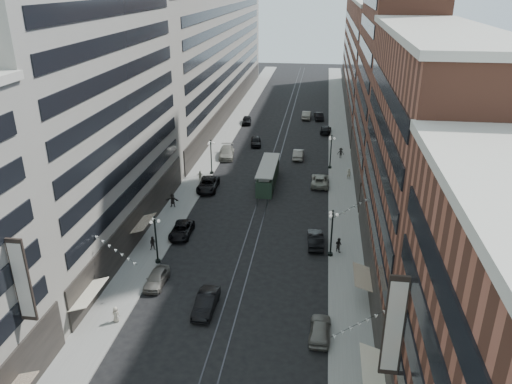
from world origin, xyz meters
The scene contains 37 objects.
ground centered at (0.00, 60.00, 0.00)m, with size 220.00×220.00×0.00m, color black.
sidewalk_west centered at (-11.00, 70.00, 0.07)m, with size 4.00×180.00×0.15m, color gray.
sidewalk_east centered at (11.00, 70.00, 0.07)m, with size 4.00×180.00×0.15m, color gray.
rail_west centered at (-0.70, 70.00, 0.01)m, with size 0.12×180.00×0.02m, color #2D2D33.
rail_east centered at (0.70, 70.00, 0.01)m, with size 0.12×180.00×0.02m, color #2D2D33.
building_west_mid centered at (-17.00, 33.00, 14.00)m, with size 8.00×36.00×28.00m, color gray.
building_west_far centered at (-17.00, 96.00, 13.00)m, with size 8.00×90.00×26.00m, color gray.
building_east_mid centered at (17.00, 28.00, 12.00)m, with size 8.00×30.00×24.00m, color brown.
building_east_tower centered at (17.00, 56.00, 21.00)m, with size 8.00×26.00×42.00m, color brown.
building_east_far centered at (17.00, 105.00, 12.00)m, with size 8.00×72.00×24.00m, color brown.
lamppost_sw_far centered at (-9.20, 28.00, 3.10)m, with size 1.03×1.14×5.52m.
lamppost_sw_mid centered at (-9.20, 55.00, 3.10)m, with size 1.03×1.14×5.52m.
lamppost_se_far centered at (9.20, 32.00, 3.10)m, with size 1.03×1.14×5.52m.
lamppost_se_mid centered at (9.20, 60.00, 3.10)m, with size 1.03×1.14×5.52m.
streetcar centered at (0.00, 52.10, 1.43)m, with size 2.47×11.17×3.09m.
car_2 centered at (-8.40, 34.59, 0.70)m, with size 2.32×5.03×1.40m, color black.
car_4 centered at (8.27, 18.32, 0.76)m, with size 1.79×4.44×1.51m, color slate.
car_5 centered at (-2.20, 20.65, 0.81)m, with size 1.71×4.90×1.61m, color black.
pedestrian_1 centered at (-9.70, 17.76, 0.90)m, with size 0.74×0.40×1.51m, color #B3A994.
pedestrian_2 centered at (-10.54, 30.55, 0.98)m, with size 0.80×0.44×1.66m, color black.
pedestrian_4 centered at (11.70, 14.20, 1.00)m, with size 0.99×0.45×1.70m, color #B1A393.
car_7 centered at (-8.40, 48.89, 0.82)m, with size 2.71×5.88×1.63m, color black.
car_8 centered at (-8.40, 63.35, 0.87)m, with size 2.44×6.01×1.74m, color gray.
car_9 centered at (-8.26, 85.34, 0.79)m, with size 1.87×4.64×1.58m, color black.
car_10 centered at (7.49, 34.33, 0.81)m, with size 1.71×4.91×1.62m, color black.
car_11 centered at (7.69, 52.81, 0.76)m, with size 2.53×5.49×1.52m, color gray.
car_12 centered at (8.40, 80.58, 0.73)m, with size 2.04×5.02×1.46m, color black.
car_13 centered at (-4.35, 70.73, 0.79)m, with size 1.87×4.65×1.58m, color black.
car_14 centered at (4.15, 91.25, 0.86)m, with size 1.81×5.20×1.71m, color gray.
pedestrian_5 centered at (-11.69, 42.10, 1.09)m, with size 1.74×0.50×1.88m, color black.
pedestrian_6 centered at (-10.16, 51.43, 1.01)m, with size 1.01×0.46×1.73m, color beige.
pedestrian_7 centered at (10.08, 33.01, 0.99)m, with size 0.82×0.45×1.68m, color black.
pedestrian_8 centered at (12.01, 55.67, 0.98)m, with size 0.61×0.40×1.66m, color #B0A992.
pedestrian_9 centered at (11.00, 65.19, 1.05)m, with size 1.17×0.48×1.81m, color black.
car_extra_0 centered at (3.83, 64.42, 0.79)m, with size 1.68×4.81×1.58m, color gray.
car_extra_1 centered at (6.80, 91.03, 0.82)m, with size 1.73×4.95×1.63m, color black.
car_extra_2 centered at (-8.05, 24.11, 0.74)m, with size 1.75×4.35×1.48m, color slate.
Camera 1 is at (7.47, -16.59, 28.20)m, focal length 35.00 mm.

